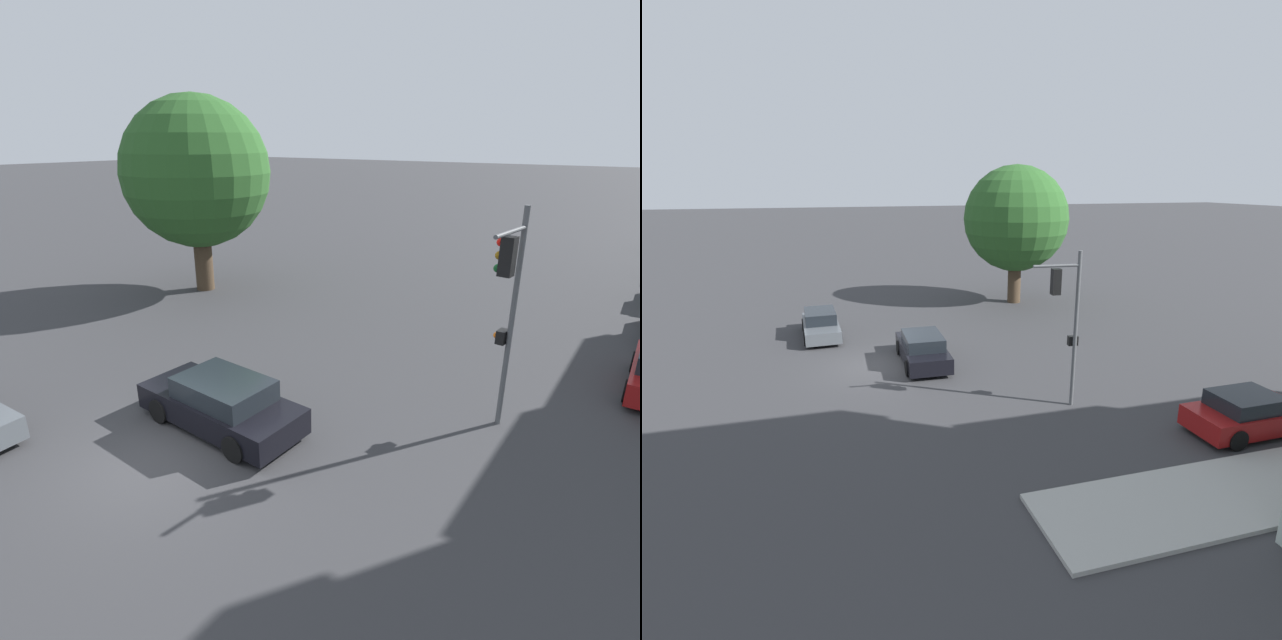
{
  "view_description": "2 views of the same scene",
  "coord_description": "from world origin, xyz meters",
  "views": [
    {
      "loc": [
        8.89,
        -5.7,
        7.16
      ],
      "look_at": [
        0.46,
        5.99,
        1.87
      ],
      "focal_mm": 28.0,
      "sensor_mm": 36.0,
      "label": 1
    },
    {
      "loc": [
        21.18,
        -2.15,
        7.97
      ],
      "look_at": [
        0.56,
        3.79,
        2.01
      ],
      "focal_mm": 28.0,
      "sensor_mm": 36.0,
      "label": 2
    }
  ],
  "objects": [
    {
      "name": "street_tree",
      "position": [
        -9.88,
        10.49,
        5.6
      ],
      "size": [
        6.89,
        6.89,
        9.08
      ],
      "color": "#423323",
      "rests_on": "ground_plane"
    },
    {
      "name": "parked_car_0",
      "position": [
        9.46,
        10.92,
        0.66
      ],
      "size": [
        1.97,
        3.93,
        1.37
      ],
      "rotation": [
        0.0,
        0.0,
        1.59
      ],
      "color": "maroon",
      "rests_on": "ground_plane"
    },
    {
      "name": "crossing_car_1",
      "position": [
        0.13,
        2.05,
        0.67
      ],
      "size": [
        4.62,
        2.06,
        1.41
      ],
      "rotation": [
        0.0,
        0.0,
        3.12
      ],
      "color": "black",
      "rests_on": "ground_plane"
    },
    {
      "name": "ground_plane",
      "position": [
        0.0,
        0.0,
        0.0
      ],
      "size": [
        300.0,
        300.0,
        0.0
      ],
      "primitive_type": "plane",
      "color": "#333335"
    },
    {
      "name": "traffic_signal",
      "position": [
        5.9,
        6.06,
        3.66
      ],
      "size": [
        0.49,
        1.86,
        5.71
      ],
      "rotation": [
        0.0,
        0.0,
        3.05
      ],
      "color": "#515456",
      "rests_on": "ground_plane"
    },
    {
      "name": "crossing_car_0",
      "position": [
        -5.41,
        -2.32,
        0.65
      ],
      "size": [
        4.67,
        2.05,
        1.38
      ],
      "rotation": [
        0.0,
        0.0,
        0.05
      ],
      "color": "#4C5156",
      "rests_on": "ground_plane"
    }
  ]
}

